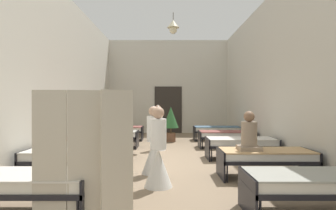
# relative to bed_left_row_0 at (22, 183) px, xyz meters

# --- Properties ---
(ground_plane) EXTENTS (6.71, 13.85, 0.10)m
(ground_plane) POSITION_rel_bed_left_row_0_xyz_m (2.01, 3.80, -0.49)
(ground_plane) COLOR #8C755B
(room_shell) EXTENTS (6.51, 13.45, 4.80)m
(room_shell) POSITION_rel_bed_left_row_0_xyz_m (2.01, 5.15, 1.96)
(room_shell) COLOR beige
(room_shell) RESTS_ON ground
(bed_left_row_0) EXTENTS (1.90, 0.84, 0.57)m
(bed_left_row_0) POSITION_rel_bed_left_row_0_xyz_m (0.00, 0.00, 0.00)
(bed_left_row_0) COLOR black
(bed_left_row_0) RESTS_ON ground
(bed_right_row_0) EXTENTS (1.90, 0.84, 0.57)m
(bed_right_row_0) POSITION_rel_bed_left_row_0_xyz_m (4.01, 0.00, 0.00)
(bed_right_row_0) COLOR black
(bed_right_row_0) RESTS_ON ground
(bed_left_row_1) EXTENTS (1.90, 0.84, 0.57)m
(bed_left_row_1) POSITION_rel_bed_left_row_0_xyz_m (0.00, 1.90, 0.00)
(bed_left_row_1) COLOR black
(bed_left_row_1) RESTS_ON ground
(bed_right_row_1) EXTENTS (1.90, 0.84, 0.57)m
(bed_right_row_1) POSITION_rel_bed_left_row_0_xyz_m (4.01, 1.90, 0.00)
(bed_right_row_1) COLOR black
(bed_right_row_1) RESTS_ON ground
(bed_left_row_2) EXTENTS (1.90, 0.84, 0.57)m
(bed_left_row_2) POSITION_rel_bed_left_row_0_xyz_m (0.00, 3.80, 0.00)
(bed_left_row_2) COLOR black
(bed_left_row_2) RESTS_ON ground
(bed_right_row_2) EXTENTS (1.90, 0.84, 0.57)m
(bed_right_row_2) POSITION_rel_bed_left_row_0_xyz_m (4.01, 3.80, 0.00)
(bed_right_row_2) COLOR black
(bed_right_row_2) RESTS_ON ground
(bed_left_row_3) EXTENTS (1.90, 0.84, 0.57)m
(bed_left_row_3) POSITION_rel_bed_left_row_0_xyz_m (0.00, 5.70, 0.00)
(bed_left_row_3) COLOR black
(bed_left_row_3) RESTS_ON ground
(bed_right_row_3) EXTENTS (1.90, 0.84, 0.57)m
(bed_right_row_3) POSITION_rel_bed_left_row_0_xyz_m (4.01, 5.70, 0.00)
(bed_right_row_3) COLOR black
(bed_right_row_3) RESTS_ON ground
(bed_left_row_4) EXTENTS (1.90, 0.84, 0.57)m
(bed_left_row_4) POSITION_rel_bed_left_row_0_xyz_m (0.00, 7.60, 0.00)
(bed_left_row_4) COLOR black
(bed_left_row_4) RESTS_ON ground
(bed_right_row_4) EXTENTS (1.90, 0.84, 0.57)m
(bed_right_row_4) POSITION_rel_bed_left_row_0_xyz_m (4.01, 7.60, 0.00)
(bed_right_row_4) COLOR black
(bed_right_row_4) RESTS_ON ground
(nurse_near_aisle) EXTENTS (0.52, 0.52, 1.49)m
(nurse_near_aisle) POSITION_rel_bed_left_row_0_xyz_m (1.66, 5.23, 0.09)
(nurse_near_aisle) COLOR white
(nurse_near_aisle) RESTS_ON ground
(nurse_mid_aisle) EXTENTS (0.52, 0.52, 1.49)m
(nurse_mid_aisle) POSITION_rel_bed_left_row_0_xyz_m (1.82, 1.27, 0.09)
(nurse_mid_aisle) COLOR white
(nurse_mid_aisle) RESTS_ON ground
(nurse_far_aisle) EXTENTS (0.52, 0.52, 1.49)m
(nurse_far_aisle) POSITION_rel_bed_left_row_0_xyz_m (1.68, 2.24, 0.09)
(nurse_far_aisle) COLOR white
(nurse_far_aisle) RESTS_ON ground
(patient_seated_primary) EXTENTS (0.44, 0.44, 0.80)m
(patient_seated_primary) POSITION_rel_bed_left_row_0_xyz_m (3.66, 1.87, 0.43)
(patient_seated_primary) COLOR gray
(patient_seated_primary) RESTS_ON bed_right_row_1
(patient_seated_secondary) EXTENTS (0.44, 0.44, 0.80)m
(patient_seated_secondary) POSITION_rel_bed_left_row_0_xyz_m (0.35, 5.69, 0.43)
(patient_seated_secondary) COLOR slate
(patient_seated_secondary) RESTS_ON bed_left_row_3
(potted_plant) EXTENTS (0.61, 0.61, 1.40)m
(potted_plant) POSITION_rel_bed_left_row_0_xyz_m (2.11, 7.18, 0.43)
(potted_plant) COLOR brown
(potted_plant) RESTS_ON ground
(privacy_screen) EXTENTS (1.23, 0.27, 1.70)m
(privacy_screen) POSITION_rel_bed_left_row_0_xyz_m (0.95, -0.36, 0.41)
(privacy_screen) COLOR #BCB29E
(privacy_screen) RESTS_ON ground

